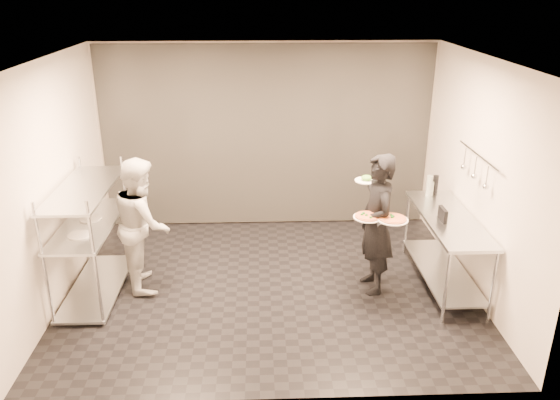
{
  "coord_description": "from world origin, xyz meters",
  "views": [
    {
      "loc": [
        -0.11,
        -5.98,
        3.58
      ],
      "look_at": [
        0.13,
        0.19,
        1.1
      ],
      "focal_mm": 35.0,
      "sensor_mm": 36.0,
      "label": 1
    }
  ],
  "objects_px": {
    "waiter": "(376,224)",
    "bottle_green": "(429,186)",
    "pizza_plate_near": "(368,217)",
    "bottle_dark": "(435,184)",
    "salad_plate": "(366,179)",
    "chef": "(143,223)",
    "bottle_clear": "(431,188)",
    "pass_rack": "(90,234)",
    "pos_monitor": "(443,214)",
    "pizza_plate_far": "(393,219)",
    "prep_counter": "(446,239)"
  },
  "relations": [
    {
      "from": "bottle_green",
      "to": "pos_monitor",
      "type": "bearing_deg",
      "value": -95.26
    },
    {
      "from": "pass_rack",
      "to": "bottle_green",
      "type": "bearing_deg",
      "value": 9.48
    },
    {
      "from": "salad_plate",
      "to": "bottle_green",
      "type": "xyz_separation_m",
      "value": [
        0.95,
        0.48,
        -0.28
      ]
    },
    {
      "from": "salad_plate",
      "to": "bottle_dark",
      "type": "bearing_deg",
      "value": 28.46
    },
    {
      "from": "pizza_plate_far",
      "to": "chef",
      "type": "bearing_deg",
      "value": 170.45
    },
    {
      "from": "salad_plate",
      "to": "bottle_dark",
      "type": "xyz_separation_m",
      "value": [
        1.06,
        0.57,
        -0.29
      ]
    },
    {
      "from": "waiter",
      "to": "salad_plate",
      "type": "height_order",
      "value": "waiter"
    },
    {
      "from": "prep_counter",
      "to": "bottle_green",
      "type": "distance_m",
      "value": 0.84
    },
    {
      "from": "waiter",
      "to": "pizza_plate_near",
      "type": "xyz_separation_m",
      "value": [
        -0.14,
        -0.16,
        0.17
      ]
    },
    {
      "from": "prep_counter",
      "to": "waiter",
      "type": "relative_size",
      "value": 1.03
    },
    {
      "from": "pass_rack",
      "to": "chef",
      "type": "relative_size",
      "value": 0.96
    },
    {
      "from": "pizza_plate_near",
      "to": "bottle_dark",
      "type": "height_order",
      "value": "bottle_dark"
    },
    {
      "from": "waiter",
      "to": "bottle_green",
      "type": "height_order",
      "value": "waiter"
    },
    {
      "from": "waiter",
      "to": "bottle_green",
      "type": "distance_m",
      "value": 1.18
    },
    {
      "from": "chef",
      "to": "bottle_clear",
      "type": "xyz_separation_m",
      "value": [
        3.72,
        0.57,
        0.18
      ]
    },
    {
      "from": "pos_monitor",
      "to": "pass_rack",
      "type": "bearing_deg",
      "value": 177.72
    },
    {
      "from": "prep_counter",
      "to": "waiter",
      "type": "distance_m",
      "value": 0.94
    },
    {
      "from": "bottle_dark",
      "to": "bottle_green",
      "type": "bearing_deg",
      "value": -141.08
    },
    {
      "from": "prep_counter",
      "to": "waiter",
      "type": "bearing_deg",
      "value": -175.21
    },
    {
      "from": "pass_rack",
      "to": "pizza_plate_near",
      "type": "height_order",
      "value": "pass_rack"
    },
    {
      "from": "chef",
      "to": "bottle_dark",
      "type": "xyz_separation_m",
      "value": [
        3.79,
        0.64,
        0.22
      ]
    },
    {
      "from": "chef",
      "to": "pizza_plate_near",
      "type": "xyz_separation_m",
      "value": [
        2.68,
        -0.39,
        0.21
      ]
    },
    {
      "from": "pos_monitor",
      "to": "chef",
      "type": "bearing_deg",
      "value": 174.96
    },
    {
      "from": "chef",
      "to": "bottle_clear",
      "type": "distance_m",
      "value": 3.77
    },
    {
      "from": "pizza_plate_near",
      "to": "bottle_dark",
      "type": "relative_size",
      "value": 1.34
    },
    {
      "from": "waiter",
      "to": "pizza_plate_near",
      "type": "relative_size",
      "value": 5.17
    },
    {
      "from": "pizza_plate_near",
      "to": "pos_monitor",
      "type": "height_order",
      "value": "pizza_plate_near"
    },
    {
      "from": "waiter",
      "to": "chef",
      "type": "height_order",
      "value": "waiter"
    },
    {
      "from": "pizza_plate_far",
      "to": "bottle_clear",
      "type": "distance_m",
      "value": 1.32
    },
    {
      "from": "chef",
      "to": "pizza_plate_far",
      "type": "xyz_separation_m",
      "value": [
        2.95,
        -0.5,
        0.23
      ]
    },
    {
      "from": "pizza_plate_far",
      "to": "salad_plate",
      "type": "bearing_deg",
      "value": 110.42
    },
    {
      "from": "bottle_dark",
      "to": "salad_plate",
      "type": "bearing_deg",
      "value": -151.54
    },
    {
      "from": "prep_counter",
      "to": "waiter",
      "type": "height_order",
      "value": "waiter"
    },
    {
      "from": "bottle_dark",
      "to": "pos_monitor",
      "type": "bearing_deg",
      "value": -101.47
    },
    {
      "from": "pass_rack",
      "to": "bottle_clear",
      "type": "height_order",
      "value": "pass_rack"
    },
    {
      "from": "bottle_clear",
      "to": "bottle_dark",
      "type": "distance_m",
      "value": 0.1
    },
    {
      "from": "salad_plate",
      "to": "pos_monitor",
      "type": "bearing_deg",
      "value": -20.89
    },
    {
      "from": "chef",
      "to": "pizza_plate_near",
      "type": "relative_size",
      "value": 4.92
    },
    {
      "from": "chef",
      "to": "bottle_clear",
      "type": "relative_size",
      "value": 8.78
    },
    {
      "from": "chef",
      "to": "bottle_clear",
      "type": "bearing_deg",
      "value": -95.54
    },
    {
      "from": "pass_rack",
      "to": "bottle_green",
      "type": "xyz_separation_m",
      "value": [
        4.29,
        0.72,
        0.29
      ]
    },
    {
      "from": "prep_counter",
      "to": "bottle_dark",
      "type": "relative_size",
      "value": 7.17
    },
    {
      "from": "prep_counter",
      "to": "pos_monitor",
      "type": "height_order",
      "value": "pos_monitor"
    },
    {
      "from": "waiter",
      "to": "pizza_plate_near",
      "type": "distance_m",
      "value": 0.27
    },
    {
      "from": "pass_rack",
      "to": "pizza_plate_near",
      "type": "distance_m",
      "value": 3.3
    },
    {
      "from": "pizza_plate_far",
      "to": "bottle_clear",
      "type": "bearing_deg",
      "value": 54.1
    },
    {
      "from": "pizza_plate_near",
      "to": "salad_plate",
      "type": "distance_m",
      "value": 0.55
    },
    {
      "from": "salad_plate",
      "to": "pass_rack",
      "type": "bearing_deg",
      "value": -176.05
    },
    {
      "from": "pizza_plate_near",
      "to": "pizza_plate_far",
      "type": "bearing_deg",
      "value": -22.06
    },
    {
      "from": "waiter",
      "to": "bottle_green",
      "type": "xyz_separation_m",
      "value": [
        0.86,
        0.79,
        0.19
      ]
    }
  ]
}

